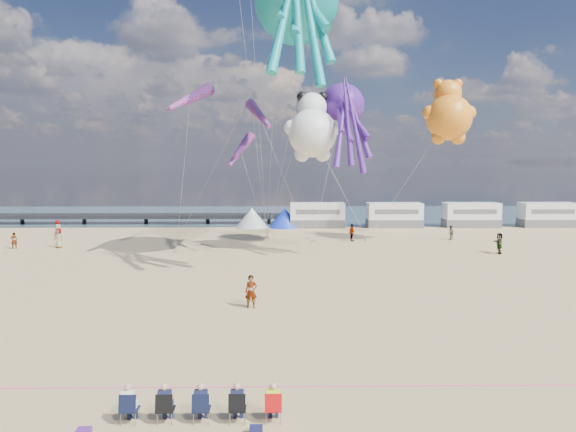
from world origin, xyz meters
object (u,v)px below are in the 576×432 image
object	(u,v)px
spectator_row	(202,402)
sandbag_a	(177,243)
beachgoer_4	(499,243)
kite_octopus_teal	(296,0)
motorhome_3	(548,215)
tent_blue	(285,218)
kite_teddy_orange	(449,118)
beachgoer_6	(59,238)
sandbag_b	(313,241)
tent_white	(252,218)
sandbag_c	(367,240)
sandbag_d	(308,238)
motorhome_1	(394,215)
windsock_left	(190,99)
beachgoer_0	(58,228)
kite_panda	(312,133)
cooler_navy	(256,431)
windsock_mid	(259,115)
beachgoer_3	(352,233)
windsock_right	(240,150)
motorhome_0	(317,215)
kite_octopus_purple	(342,106)
standing_person	(251,292)
beachgoer_5	(14,241)
sandbag_e	(267,237)
motorhome_2	(471,215)

from	to	relation	value
spectator_row	sandbag_a	bearing A→B (deg)	102.54
beachgoer_4	kite_octopus_teal	distance (m)	26.45
motorhome_3	sandbag_a	bearing A→B (deg)	-163.69
tent_blue	kite_teddy_orange	size ratio (longest dim) A/B	0.54
beachgoer_6	sandbag_b	xyz separation A→B (m)	(23.99, 3.19, -0.81)
tent_white	sandbag_c	world-z (taller)	tent_white
sandbag_a	motorhome_3	bearing A→B (deg)	16.31
sandbag_d	motorhome_1	bearing A→B (deg)	41.69
windsock_left	sandbag_d	bearing A→B (deg)	67.82
kite_octopus_teal	kite_teddy_orange	bearing A→B (deg)	18.66
beachgoer_0	kite_panda	xyz separation A→B (m)	(26.90, -11.64, 9.55)
tent_white	sandbag_b	world-z (taller)	tent_white
kite_panda	sandbag_a	bearing A→B (deg)	139.36
tent_white	cooler_navy	xyz separation A→B (m)	(2.82, -48.27, -1.05)
windsock_mid	beachgoer_3	bearing A→B (deg)	14.09
kite_octopus_teal	windsock_right	world-z (taller)	kite_octopus_teal
spectator_row	sandbag_c	xyz separation A→B (m)	(11.19, 36.08, -0.54)
motorhome_3	sandbag_c	distance (m)	26.77
tent_blue	sandbag_d	world-z (taller)	tent_blue
motorhome_3	kite_panda	xyz separation A→B (m)	(-30.27, -18.63, 8.92)
motorhome_0	motorhome_1	xyz separation A→B (m)	(9.50, 0.00, 0.00)
kite_octopus_purple	beachgoer_3	bearing A→B (deg)	47.47
cooler_navy	sandbag_d	bearing A→B (deg)	84.77
standing_person	windsock_left	distance (m)	19.95
windsock_left	windsock_mid	bearing A→B (deg)	46.87
motorhome_3	kite_teddy_orange	world-z (taller)	kite_teddy_orange
kite_octopus_purple	windsock_mid	xyz separation A→B (m)	(-7.36, -2.27, -0.97)
kite_teddy_orange	kite_octopus_purple	bearing A→B (deg)	-149.06
beachgoer_3	kite_octopus_teal	world-z (taller)	kite_octopus_teal
windsock_left	kite_octopus_teal	bearing A→B (deg)	5.07
motorhome_0	beachgoer_0	size ratio (longest dim) A/B	3.80
beachgoer_5	cooler_navy	bearing A→B (deg)	95.32
spectator_row	kite_panda	size ratio (longest dim) A/B	0.86
beachgoer_3	windsock_left	distance (m)	20.98
beachgoer_4	windsock_right	distance (m)	24.01
motorhome_0	beachgoer_5	bearing A→B (deg)	-152.22
tent_blue	sandbag_e	world-z (taller)	tent_blue
sandbag_d	kite_octopus_teal	xyz separation A→B (m)	(-1.59, -12.92, 19.85)
motorhome_0	sandbag_a	distance (m)	19.37
sandbag_a	sandbag_b	bearing A→B (deg)	4.08
motorhome_0	kite_teddy_orange	world-z (taller)	kite_teddy_orange
windsock_left	sandbag_e	bearing A→B (deg)	84.57
beachgoer_5	kite_teddy_orange	world-z (taller)	kite_teddy_orange
motorhome_1	sandbag_b	distance (m)	15.89
spectator_row	beachgoer_5	xyz separation A→B (m)	(-22.22, 32.09, 0.11)
tent_blue	sandbag_c	xyz separation A→B (m)	(8.30, -11.34, -1.09)
windsock_right	sandbag_c	bearing A→B (deg)	43.67
motorhome_2	beachgoer_3	size ratio (longest dim) A/B	3.80
motorhome_2	beachgoer_4	size ratio (longest dim) A/B	3.59
motorhome_3	sandbag_d	bearing A→B (deg)	-161.74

